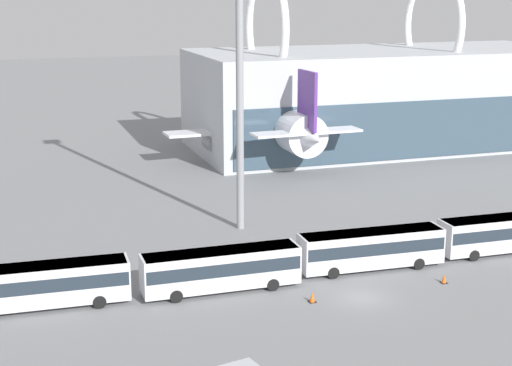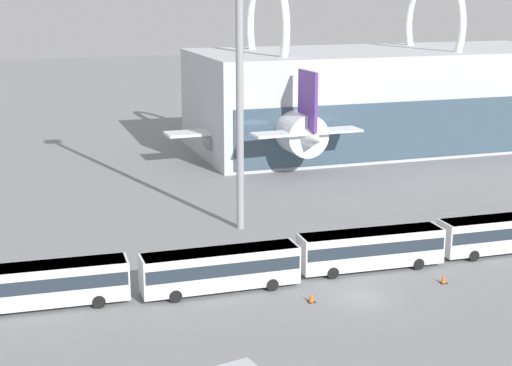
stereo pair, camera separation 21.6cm
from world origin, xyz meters
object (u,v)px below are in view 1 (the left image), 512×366
object	(u,v)px
shuttle_bus_0	(44,283)
shuttle_bus_2	(371,247)
airliner_at_gate_far	(268,120)
traffic_cone_1	(444,279)
shuttle_bus_3	(506,232)
floodlight_mast	(240,42)
shuttle_bus_1	(221,267)
traffic_cone_2	(312,297)

from	to	relation	value
shuttle_bus_0	shuttle_bus_2	distance (m)	26.66
airliner_at_gate_far	traffic_cone_1	size ratio (longest dim) A/B	47.48
shuttle_bus_3	floodlight_mast	xyz separation A→B (m)	(-20.33, 14.46, 16.27)
shuttle_bus_1	traffic_cone_1	distance (m)	18.04
airliner_at_gate_far	shuttle_bus_3	size ratio (longest dim) A/B	2.75
shuttle_bus_0	floodlight_mast	size ratio (longest dim) A/B	0.39
airliner_at_gate_far	traffic_cone_1	bearing A→B (deg)	175.25
shuttle_bus_2	shuttle_bus_3	size ratio (longest dim) A/B	1.00
traffic_cone_2	shuttle_bus_2	bearing A→B (deg)	34.13
shuttle_bus_3	traffic_cone_1	xyz separation A→B (m)	(-9.15, -4.85, -1.61)
shuttle_bus_2	traffic_cone_1	bearing A→B (deg)	-46.28
shuttle_bus_0	shuttle_bus_3	bearing A→B (deg)	2.20
airliner_at_gate_far	floodlight_mast	size ratio (longest dim) A/B	1.08
traffic_cone_1	traffic_cone_2	size ratio (longest dim) A/B	0.95
traffic_cone_1	shuttle_bus_0	bearing A→B (deg)	170.95
shuttle_bus_1	traffic_cone_2	bearing A→B (deg)	-35.44
shuttle_bus_1	floodlight_mast	bearing A→B (deg)	67.97
traffic_cone_2	shuttle_bus_3	bearing A→B (deg)	13.94
airliner_at_gate_far	shuttle_bus_2	world-z (taller)	airliner_at_gate_far
shuttle_bus_1	traffic_cone_2	distance (m)	7.49
airliner_at_gate_far	shuttle_bus_3	bearing A→B (deg)	-173.45
shuttle_bus_1	traffic_cone_1	xyz separation A→B (m)	(17.52, -3.99, -1.61)
airliner_at_gate_far	floodlight_mast	distance (m)	35.79
traffic_cone_2	floodlight_mast	bearing A→B (deg)	88.82
airliner_at_gate_far	shuttle_bus_2	size ratio (longest dim) A/B	2.75
floodlight_mast	shuttle_bus_0	bearing A→B (deg)	-143.79
shuttle_bus_1	traffic_cone_1	bearing A→B (deg)	-12.42
shuttle_bus_0	shuttle_bus_1	bearing A→B (deg)	-1.67
shuttle_bus_0	shuttle_bus_1	size ratio (longest dim) A/B	1.01
shuttle_bus_3	traffic_cone_1	bearing A→B (deg)	-150.84
shuttle_bus_1	shuttle_bus_2	bearing A→B (deg)	3.57
shuttle_bus_2	shuttle_bus_3	bearing A→B (deg)	2.73
shuttle_bus_0	traffic_cone_2	distance (m)	20.02
shuttle_bus_2	traffic_cone_2	xyz separation A→B (m)	(-7.40, -5.02, -1.59)
shuttle_bus_1	floodlight_mast	distance (m)	23.23
shuttle_bus_3	floodlight_mast	world-z (taller)	floodlight_mast
airliner_at_gate_far	traffic_cone_2	world-z (taller)	airliner_at_gate_far
airliner_at_gate_far	floodlight_mast	xyz separation A→B (m)	(-13.54, -30.48, 13.01)
shuttle_bus_1	traffic_cone_2	xyz separation A→B (m)	(5.93, -4.29, -1.59)
floodlight_mast	shuttle_bus_1	bearing A→B (deg)	-112.45
traffic_cone_1	traffic_cone_2	world-z (taller)	traffic_cone_2
shuttle_bus_2	floodlight_mast	distance (m)	22.95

